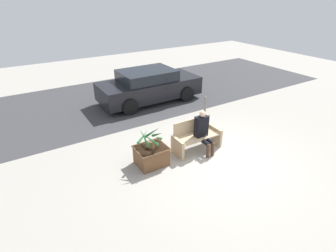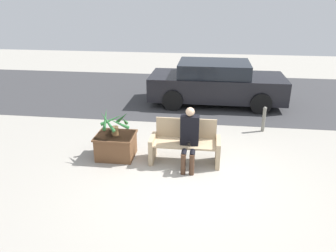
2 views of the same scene
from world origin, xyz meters
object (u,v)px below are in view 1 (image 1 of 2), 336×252
Objects in this scene: person_seated at (203,130)px; potted_plant at (151,138)px; bench at (196,137)px; parked_car at (149,86)px; planter_box at (151,155)px; bollard_post at (205,104)px.

person_seated is 1.76× the size of potted_plant.
bench is 4.30m from parked_car.
person_seated reaches higher than potted_plant.
person_seated is 1.70m from planter_box.
person_seated is 1.86× the size of bollard_post.
potted_plant is (-1.63, 0.19, 0.14)m from person_seated.
potted_plant is 0.17× the size of parked_car.
parked_car is 2.64m from bollard_post.
bench is 0.34× the size of parked_car.
person_seated is 2.84m from bollard_post.
person_seated is 1.65m from potted_plant.
bench is 2.18× the size of bollard_post.
potted_plant is (-1.54, -0.00, 0.42)m from bench.
bench is at bearing -98.98° from parked_car.
bollard_post is at bearing -61.21° from parked_car.
bench is 0.36m from person_seated.
planter_box is at bearing -150.73° from bollard_post.
parked_car is (0.67, 4.24, 0.29)m from bench.
planter_box is 1.23× the size of bollard_post.
bench is 2.06× the size of potted_plant.
person_seated is at bearing -6.76° from potted_plant.
bench is 1.59m from potted_plant.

